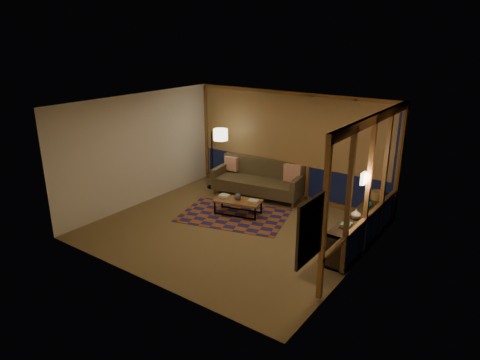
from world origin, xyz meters
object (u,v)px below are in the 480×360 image
Objects in this scene: coffee_table at (238,207)px; sofa at (258,179)px; floor_lamp at (212,158)px; bookshelf at (361,227)px.

sofa is at bearing 88.00° from coffee_table.
sofa is 1.45m from floor_lamp.
floor_lamp is 0.64× the size of bookshelf.
coffee_table is 2.10m from floor_lamp.
floor_lamp reaches higher than sofa.
floor_lamp reaches higher than coffee_table.
floor_lamp is at bearing 169.79° from bookshelf.
coffee_table is (0.27, -1.26, -0.29)m from sofa.
coffee_table is at bearing -86.84° from sofa.
bookshelf is (3.11, -0.96, -0.13)m from sofa.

